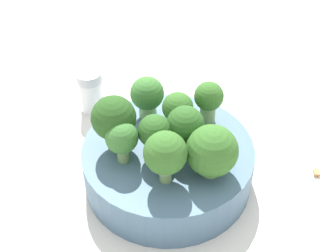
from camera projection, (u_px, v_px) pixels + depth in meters
ground_plane at (168, 179)px, 0.52m from camera, size 3.00×3.00×0.00m
bowl at (168, 164)px, 0.51m from camera, size 0.18×0.18×0.05m
broccoli_floret_0 at (185, 125)px, 0.47m from camera, size 0.04×0.04×0.05m
broccoli_floret_1 at (114, 116)px, 0.47m from camera, size 0.05×0.05×0.06m
broccoli_floret_2 at (165, 154)px, 0.43m from camera, size 0.04×0.04×0.06m
broccoli_floret_3 at (155, 133)px, 0.46m from camera, size 0.03×0.03×0.05m
broccoli_floret_4 at (147, 95)px, 0.51m from camera, size 0.04×0.04×0.05m
broccoli_floret_5 at (212, 152)px, 0.45m from camera, size 0.05×0.05×0.06m
broccoli_floret_6 at (178, 110)px, 0.49m from camera, size 0.03×0.03×0.05m
broccoli_floret_7 at (209, 99)px, 0.50m from camera, size 0.03×0.03×0.05m
broccoli_floret_8 at (122, 139)px, 0.46m from camera, size 0.03×0.03×0.05m
pepper_shaker at (91, 91)px, 0.60m from camera, size 0.03×0.03×0.06m
almond_crumb_0 at (317, 172)px, 0.52m from camera, size 0.01×0.01×0.01m
almond_crumb_1 at (133, 121)px, 0.59m from camera, size 0.01×0.01×0.01m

